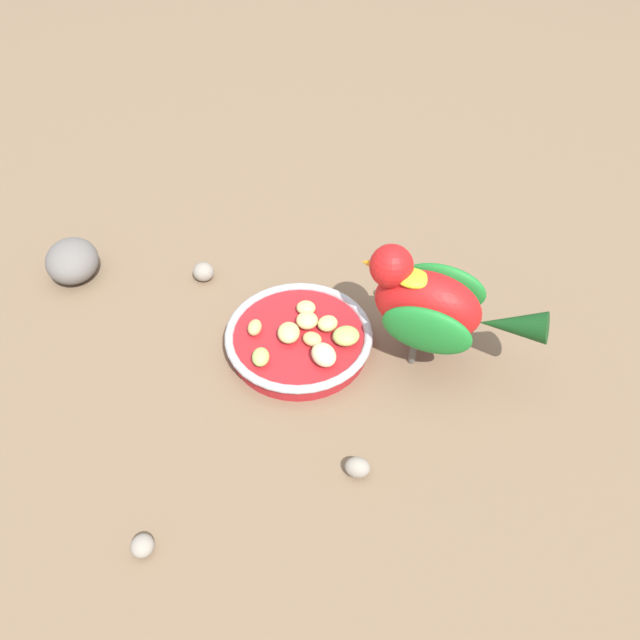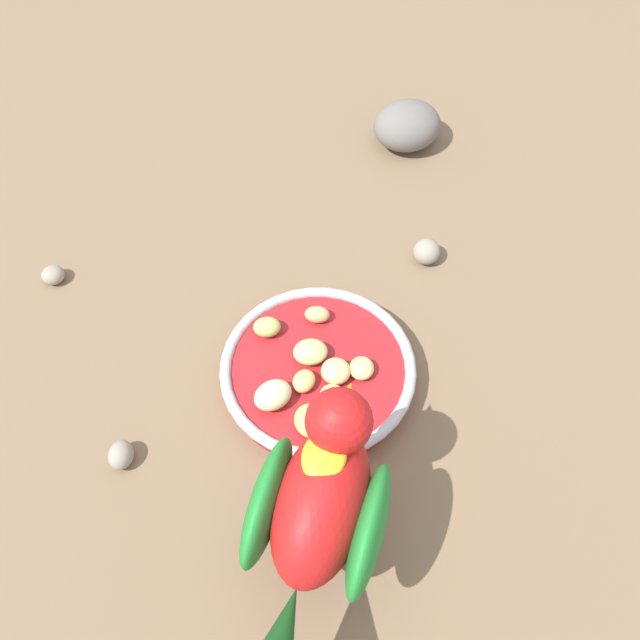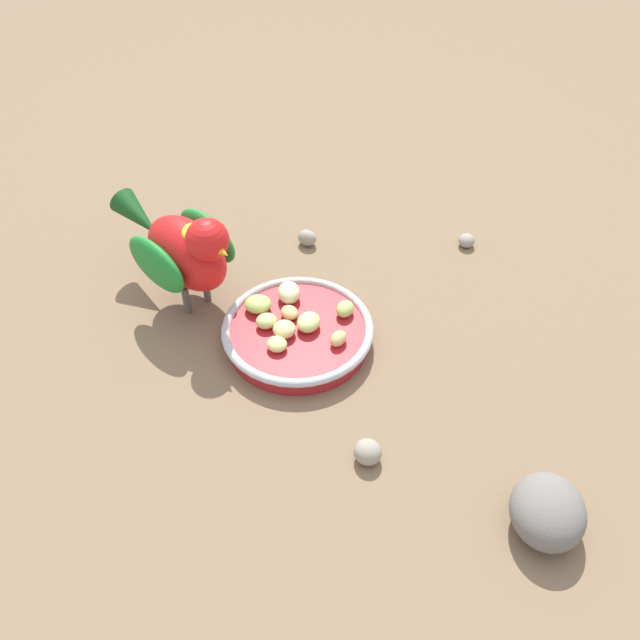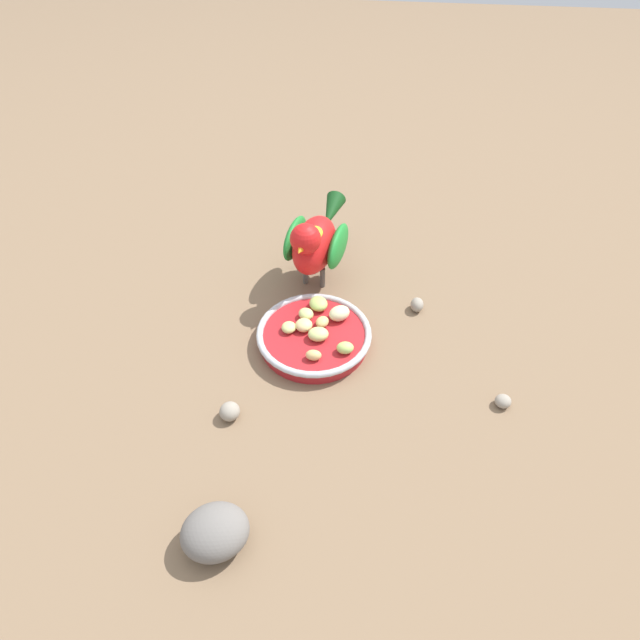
{
  "view_description": "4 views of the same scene",
  "coord_description": "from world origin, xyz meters",
  "px_view_note": "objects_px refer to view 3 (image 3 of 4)",
  "views": [
    {
      "loc": [
        0.53,
        0.15,
        0.59
      ],
      "look_at": [
        0.02,
        0.06,
        0.06
      ],
      "focal_mm": 35.11,
      "sensor_mm": 36.0,
      "label": 1
    },
    {
      "loc": [
        -0.02,
        0.35,
        0.59
      ],
      "look_at": [
        0.02,
        0.0,
        0.06
      ],
      "focal_mm": 39.3,
      "sensor_mm": 36.0,
      "label": 2
    },
    {
      "loc": [
        -0.45,
        -0.31,
        0.6
      ],
      "look_at": [
        0.02,
        -0.0,
        0.05
      ],
      "focal_mm": 38.21,
      "sensor_mm": 36.0,
      "label": 3
    },
    {
      "loc": [
        0.1,
        -0.58,
        0.65
      ],
      "look_at": [
        0.03,
        0.02,
        0.07
      ],
      "focal_mm": 30.87,
      "sensor_mm": 36.0,
      "label": 4
    }
  ],
  "objects_px": {
    "parrot": "(184,248)",
    "pebble_2": "(467,241)",
    "pebble_1": "(307,238)",
    "apple_piece_0": "(283,330)",
    "feeding_bowl": "(298,333)",
    "apple_piece_3": "(345,309)",
    "apple_piece_6": "(289,293)",
    "rock_large": "(548,512)",
    "apple_piece_4": "(290,313)",
    "apple_piece_7": "(264,323)",
    "pebble_0": "(368,452)",
    "apple_piece_8": "(258,304)",
    "apple_piece_2": "(338,338)",
    "apple_piece_5": "(277,344)",
    "apple_piece_1": "(309,322)"
  },
  "relations": [
    {
      "from": "apple_piece_1",
      "to": "apple_piece_2",
      "type": "relative_size",
      "value": 1.34
    },
    {
      "from": "apple_piece_3",
      "to": "pebble_1",
      "type": "relative_size",
      "value": 0.97
    },
    {
      "from": "apple_piece_5",
      "to": "parrot",
      "type": "relative_size",
      "value": 0.11
    },
    {
      "from": "apple_piece_4",
      "to": "apple_piece_6",
      "type": "distance_m",
      "value": 0.03
    },
    {
      "from": "feeding_bowl",
      "to": "apple_piece_3",
      "type": "height_order",
      "value": "apple_piece_3"
    },
    {
      "from": "apple_piece_0",
      "to": "rock_large",
      "type": "xyz_separation_m",
      "value": [
        -0.05,
        -0.34,
        -0.0
      ]
    },
    {
      "from": "apple_piece_6",
      "to": "apple_piece_7",
      "type": "xyz_separation_m",
      "value": [
        -0.06,
        -0.0,
        -0.0
      ]
    },
    {
      "from": "apple_piece_3",
      "to": "parrot",
      "type": "xyz_separation_m",
      "value": [
        -0.07,
        0.19,
        0.06
      ]
    },
    {
      "from": "parrot",
      "to": "apple_piece_8",
      "type": "bearing_deg",
      "value": 20.4
    },
    {
      "from": "pebble_1",
      "to": "apple_piece_4",
      "type": "bearing_deg",
      "value": -152.91
    },
    {
      "from": "feeding_bowl",
      "to": "apple_piece_7",
      "type": "distance_m",
      "value": 0.04
    },
    {
      "from": "pebble_2",
      "to": "pebble_1",
      "type": "bearing_deg",
      "value": 122.58
    },
    {
      "from": "apple_piece_3",
      "to": "apple_piece_1",
      "type": "bearing_deg",
      "value": 151.6
    },
    {
      "from": "apple_piece_6",
      "to": "apple_piece_5",
      "type": "bearing_deg",
      "value": -154.22
    },
    {
      "from": "apple_piece_4",
      "to": "apple_piece_5",
      "type": "relative_size",
      "value": 0.99
    },
    {
      "from": "feeding_bowl",
      "to": "apple_piece_1",
      "type": "relative_size",
      "value": 5.66
    },
    {
      "from": "apple_piece_0",
      "to": "pebble_2",
      "type": "bearing_deg",
      "value": -18.0
    },
    {
      "from": "apple_piece_1",
      "to": "apple_piece_7",
      "type": "bearing_deg",
      "value": 123.69
    },
    {
      "from": "apple_piece_0",
      "to": "apple_piece_4",
      "type": "xyz_separation_m",
      "value": [
        0.03,
        0.01,
        -0.0
      ]
    },
    {
      "from": "apple_piece_0",
      "to": "apple_piece_6",
      "type": "height_order",
      "value": "apple_piece_6"
    },
    {
      "from": "pebble_0",
      "to": "parrot",
      "type": "bearing_deg",
      "value": 74.78
    },
    {
      "from": "apple_piece_5",
      "to": "rock_large",
      "type": "bearing_deg",
      "value": -95.69
    },
    {
      "from": "apple_piece_4",
      "to": "pebble_0",
      "type": "height_order",
      "value": "apple_piece_4"
    },
    {
      "from": "pebble_0",
      "to": "apple_piece_5",
      "type": "bearing_deg",
      "value": 69.17
    },
    {
      "from": "apple_piece_0",
      "to": "apple_piece_1",
      "type": "distance_m",
      "value": 0.03
    },
    {
      "from": "apple_piece_0",
      "to": "apple_piece_3",
      "type": "bearing_deg",
      "value": -30.3
    },
    {
      "from": "pebble_2",
      "to": "apple_piece_5",
      "type": "bearing_deg",
      "value": 164.1
    },
    {
      "from": "parrot",
      "to": "pebble_2",
      "type": "bearing_deg",
      "value": 61.59
    },
    {
      "from": "apple_piece_0",
      "to": "apple_piece_6",
      "type": "distance_m",
      "value": 0.06
    },
    {
      "from": "apple_piece_7",
      "to": "rock_large",
      "type": "bearing_deg",
      "value": -98.12
    },
    {
      "from": "apple_piece_5",
      "to": "parrot",
      "type": "distance_m",
      "value": 0.17
    },
    {
      "from": "pebble_0",
      "to": "rock_large",
      "type": "bearing_deg",
      "value": -81.55
    },
    {
      "from": "apple_piece_3",
      "to": "parrot",
      "type": "relative_size",
      "value": 0.12
    },
    {
      "from": "apple_piece_0",
      "to": "apple_piece_2",
      "type": "distance_m",
      "value": 0.07
    },
    {
      "from": "rock_large",
      "to": "pebble_0",
      "type": "xyz_separation_m",
      "value": [
        -0.03,
        0.18,
        -0.01
      ]
    },
    {
      "from": "pebble_1",
      "to": "apple_piece_0",
      "type": "bearing_deg",
      "value": -153.72
    },
    {
      "from": "apple_piece_3",
      "to": "rock_large",
      "type": "height_order",
      "value": "rock_large"
    },
    {
      "from": "feeding_bowl",
      "to": "pebble_1",
      "type": "xyz_separation_m",
      "value": [
        0.16,
        0.1,
        -0.0
      ]
    },
    {
      "from": "apple_piece_2",
      "to": "apple_piece_6",
      "type": "height_order",
      "value": "apple_piece_6"
    },
    {
      "from": "apple_piece_7",
      "to": "apple_piece_1",
      "type": "bearing_deg",
      "value": -56.31
    },
    {
      "from": "apple_piece_8",
      "to": "pebble_2",
      "type": "xyz_separation_m",
      "value": [
        0.29,
        -0.15,
        -0.02
      ]
    },
    {
      "from": "apple_piece_2",
      "to": "apple_piece_8",
      "type": "relative_size",
      "value": 0.73
    },
    {
      "from": "apple_piece_8",
      "to": "pebble_1",
      "type": "bearing_deg",
      "value": 13.32
    },
    {
      "from": "apple_piece_4",
      "to": "apple_piece_8",
      "type": "bearing_deg",
      "value": 105.22
    },
    {
      "from": "apple_piece_7",
      "to": "apple_piece_4",
      "type": "bearing_deg",
      "value": -23.46
    },
    {
      "from": "parrot",
      "to": "pebble_1",
      "type": "relative_size",
      "value": 8.14
    },
    {
      "from": "apple_piece_0",
      "to": "apple_piece_2",
      "type": "relative_size",
      "value": 1.13
    },
    {
      "from": "apple_piece_5",
      "to": "rock_large",
      "type": "relative_size",
      "value": 0.3
    },
    {
      "from": "apple_piece_1",
      "to": "apple_piece_6",
      "type": "height_order",
      "value": "apple_piece_6"
    },
    {
      "from": "apple_piece_7",
      "to": "pebble_2",
      "type": "bearing_deg",
      "value": -22.18
    }
  ]
}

